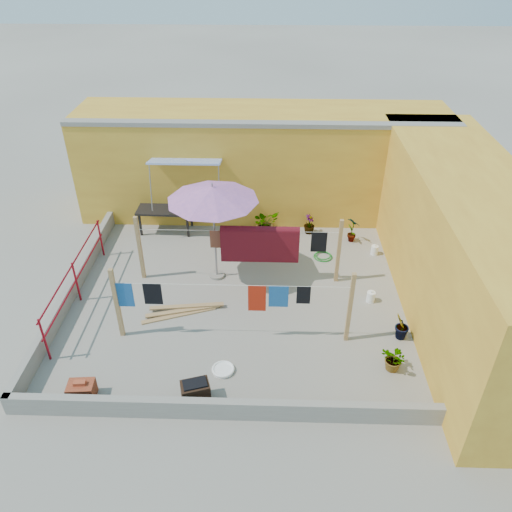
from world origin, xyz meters
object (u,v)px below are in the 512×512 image
patio_umbrella (213,194)px  brick_stack (82,391)px  white_basin (223,369)px  water_jug_b (374,250)px  outdoor_table (165,210)px  green_hose (323,256)px  water_jug_a (371,297)px  brazier (196,392)px  plant_back_a (265,223)px

patio_umbrella → brick_stack: 5.16m
white_basin → water_jug_b: size_ratio=1.54×
outdoor_table → green_hose: 4.81m
white_basin → water_jug_a: 4.17m
brazier → water_jug_b: (4.30, 5.28, -0.10)m
brick_stack → brazier: 2.22m
water_jug_b → outdoor_table: bearing=169.4°
brick_stack → plant_back_a: plant_back_a is taller
brazier → plant_back_a: size_ratio=0.75×
brick_stack → water_jug_b: bearing=39.0°
patio_umbrella → outdoor_table: (-1.72, 2.30, -1.72)m
green_hose → brazier: bearing=-119.4°
outdoor_table → plant_back_a: plant_back_a is taller
outdoor_table → brazier: outdoor_table is taller
white_basin → plant_back_a: size_ratio=0.57×
outdoor_table → water_jug_a: outdoor_table is taller
brick_stack → white_basin: 2.78m
water_jug_a → plant_back_a: bearing=130.9°
brick_stack → green_hose: brick_stack is taller
outdoor_table → green_hose: (4.58, -1.32, -0.64)m
brazier → green_hose: 5.84m
brazier → white_basin: size_ratio=1.31×
brazier → water_jug_a: 5.00m
green_hose → plant_back_a: (-1.62, 1.11, 0.38)m
patio_umbrella → brick_stack: (-2.22, -4.10, -2.21)m
plant_back_a → water_jug_b: bearing=-16.7°
green_hose → water_jug_a: bearing=-62.5°
brick_stack → patio_umbrella: bearing=61.5°
outdoor_table → brick_stack: 6.44m
patio_umbrella → plant_back_a: bearing=59.5°
white_basin → green_hose: size_ratio=0.90×
patio_umbrella → plant_back_a: (1.24, 2.10, -1.98)m
patio_umbrella → brick_stack: bearing=-118.5°
green_hose → water_jug_b: bearing=7.7°
white_basin → plant_back_a: (0.79, 5.43, 0.37)m
patio_umbrella → green_hose: (2.86, 0.99, -2.36)m
brick_stack → water_jug_a: size_ratio=1.67×
outdoor_table → white_basin: outdoor_table is taller
water_jug_b → green_hose: bearing=-172.3°
brazier → water_jug_a: (3.86, 3.17, -0.09)m
water_jug_a → white_basin: bearing=-144.9°
brick_stack → plant_back_a: (3.46, 6.20, 0.22)m
patio_umbrella → brick_stack: patio_umbrella is taller
patio_umbrella → water_jug_b: 5.00m
water_jug_a → water_jug_b: (0.44, 2.11, -0.01)m
outdoor_table → plant_back_a: 2.98m
white_basin → green_hose: 4.94m
water_jug_a → green_hose: water_jug_a is taller
water_jug_b → plant_back_a: size_ratio=0.37×
brick_stack → green_hose: (5.08, 5.08, -0.15)m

